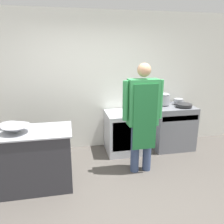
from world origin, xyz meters
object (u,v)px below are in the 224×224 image
person_cook (143,112)px  sauce_pot (179,101)px  fridge_unit (124,132)px  mixing_bowl (16,129)px  stove (172,127)px  saute_pan (184,105)px  stock_pot (163,99)px

person_cook → sauce_pot: bearing=39.3°
fridge_unit → mixing_bowl: bearing=-152.5°
stove → person_cook: person_cook is taller
fridge_unit → saute_pan: 1.29m
stove → stock_pot: stock_pot is taller
person_cook → stock_pot: size_ratio=7.00×
person_cook → mixing_bowl: (-1.86, -0.13, -0.10)m
mixing_bowl → fridge_unit: bearing=27.5°
stove → sauce_pot: (0.16, 0.11, 0.51)m
stove → fridge_unit: size_ratio=1.12×
fridge_unit → mixing_bowl: mixing_bowl is taller
mixing_bowl → stock_pot: stock_pot is taller
person_cook → mixing_bowl: size_ratio=4.76×
stove → stock_pot: 0.62m
mixing_bowl → saute_pan: size_ratio=1.18×
saute_pan → stock_pot: bearing=146.8°
mixing_bowl → saute_pan: (2.95, 0.80, 0.00)m
sauce_pot → mixing_bowl: bearing=-160.8°
stove → saute_pan: 0.52m
person_cook → mixing_bowl: bearing=-175.9°
stove → sauce_pot: size_ratio=4.94×
stove → person_cook: bearing=-140.0°
person_cook → saute_pan: person_cook is taller
mixing_bowl → stock_pot: bearing=21.5°
stove → stock_pot: size_ratio=3.54×
saute_pan → sauce_pot: bearing=90.0°
fridge_unit → stock_pot: (0.84, 0.11, 0.62)m
saute_pan → fridge_unit: bearing=174.3°
mixing_bowl → sauce_pot: bearing=19.2°
stove → sauce_pot: sauce_pot is taller
person_cook → saute_pan: 1.28m
fridge_unit → saute_pan: bearing=-5.7°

